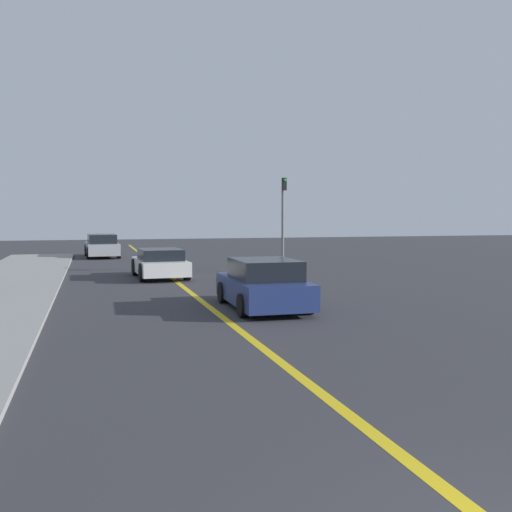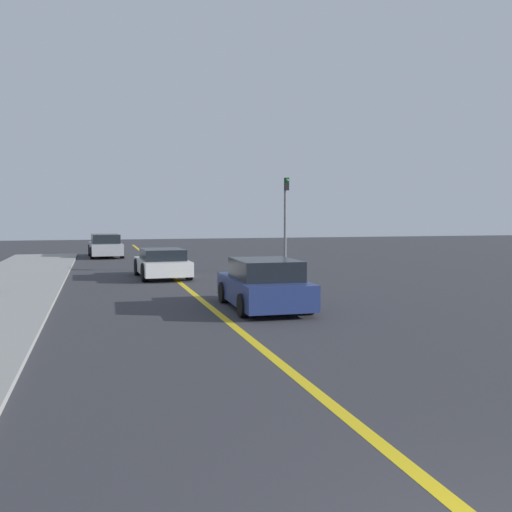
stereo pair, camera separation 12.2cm
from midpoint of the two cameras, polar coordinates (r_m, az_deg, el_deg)
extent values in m
cube|color=gold|center=(20.88, -7.63, -2.94)|extent=(0.20, 60.00, 0.01)
cube|color=gray|center=(20.74, -24.42, -3.17)|extent=(3.72, 35.72, 0.11)
cube|color=navy|center=(15.58, 0.44, -3.43)|extent=(1.87, 4.04, 0.67)
cube|color=black|center=(15.32, 0.66, -1.32)|extent=(1.62, 2.24, 0.53)
cylinder|color=black|center=(16.61, -3.55, -3.66)|extent=(0.23, 0.61, 0.60)
cylinder|color=black|center=(17.03, 2.09, -3.47)|extent=(0.23, 0.61, 0.60)
cylinder|color=black|center=(14.21, -1.54, -4.97)|extent=(0.23, 0.61, 0.60)
cylinder|color=black|center=(14.69, 4.96, -4.68)|extent=(0.23, 0.61, 0.60)
cube|color=silver|center=(23.57, -9.74, -1.01)|extent=(1.98, 4.11, 0.56)
cube|color=black|center=(23.34, -9.70, 0.17)|extent=(1.69, 2.28, 0.44)
cylinder|color=black|center=(24.71, -12.16, -1.08)|extent=(0.25, 0.73, 0.72)
cylinder|color=black|center=(24.96, -8.20, -0.98)|extent=(0.25, 0.73, 0.72)
cylinder|color=black|center=(22.23, -11.46, -1.63)|extent=(0.25, 0.73, 0.72)
cylinder|color=black|center=(22.50, -7.08, -1.52)|extent=(0.25, 0.73, 0.72)
cube|color=#9E9EA3|center=(36.07, -15.24, 0.73)|extent=(2.02, 4.58, 0.67)
cube|color=black|center=(35.82, -15.25, 1.68)|extent=(1.71, 2.55, 0.54)
cylinder|color=black|center=(37.43, -16.68, 0.55)|extent=(0.26, 0.72, 0.71)
cylinder|color=black|center=(37.54, -14.07, 0.61)|extent=(0.26, 0.72, 0.71)
cylinder|color=black|center=(34.65, -16.50, 0.29)|extent=(0.26, 0.72, 0.71)
cylinder|color=black|center=(34.76, -13.67, 0.35)|extent=(0.26, 0.72, 0.71)
cylinder|color=slate|center=(25.47, 2.56, 3.08)|extent=(0.12, 0.12, 4.20)
cube|color=black|center=(25.33, 2.70, 7.20)|extent=(0.18, 0.18, 0.55)
sphere|color=green|center=(25.26, 2.77, 7.58)|extent=(0.14, 0.14, 0.14)
camera|label=1|loc=(0.06, -90.26, -0.02)|focal=40.00mm
camera|label=2|loc=(0.06, 89.74, 0.02)|focal=40.00mm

